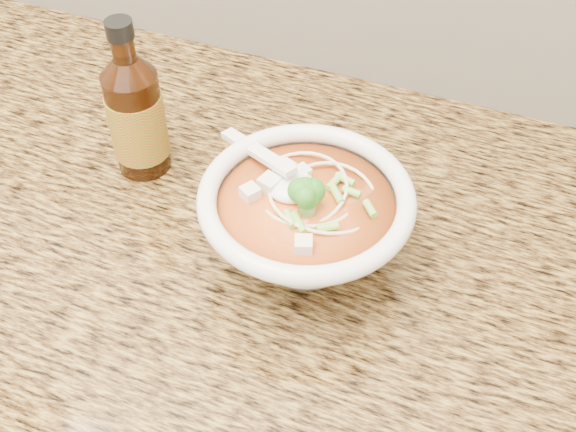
% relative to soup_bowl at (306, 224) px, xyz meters
% --- Properties ---
extents(cabinet, '(4.00, 0.65, 0.86)m').
position_rel_soup_bowl_xyz_m(cabinet, '(-0.34, 0.03, -0.52)').
color(cabinet, '#34190F').
rests_on(cabinet, ground).
extents(counter_slab, '(4.00, 0.68, 0.04)m').
position_rel_soup_bowl_xyz_m(counter_slab, '(-0.34, 0.03, -0.07)').
color(counter_slab, olive).
rests_on(counter_slab, cabinet).
extents(soup_bowl, '(0.24, 0.22, 0.12)m').
position_rel_soup_bowl_xyz_m(soup_bowl, '(0.00, 0.00, 0.00)').
color(soup_bowl, white).
rests_on(soup_bowl, counter_slab).
extents(hot_sauce_bottle, '(0.09, 0.09, 0.20)m').
position_rel_soup_bowl_xyz_m(hot_sauce_bottle, '(-0.24, 0.07, 0.02)').
color(hot_sauce_bottle, '#3F1C08').
rests_on(hot_sauce_bottle, counter_slab).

